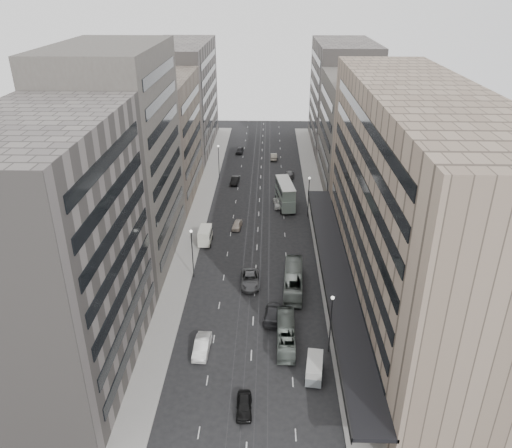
# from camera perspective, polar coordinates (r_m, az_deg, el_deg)

# --- Properties ---
(ground) EXTENTS (220.00, 220.00, 0.00)m
(ground) POSITION_cam_1_polar(r_m,az_deg,el_deg) (68.93, -0.36, -11.51)
(ground) COLOR black
(ground) RESTS_ON ground
(sidewalk_right) EXTENTS (4.00, 125.00, 0.15)m
(sidewalk_right) POSITION_cam_1_polar(r_m,az_deg,el_deg) (101.71, 7.11, 1.48)
(sidewalk_right) COLOR gray
(sidewalk_right) RESTS_ON ground
(sidewalk_left) EXTENTS (4.00, 125.00, 0.15)m
(sidewalk_left) POSITION_cam_1_polar(r_m,az_deg,el_deg) (102.16, -6.41, 1.63)
(sidewalk_left) COLOR gray
(sidewalk_left) RESTS_ON ground
(department_store) EXTENTS (19.20, 60.00, 30.00)m
(department_store) POSITION_cam_1_polar(r_m,az_deg,el_deg) (70.96, 17.43, 2.37)
(department_store) COLOR gray
(department_store) RESTS_ON ground
(building_right_mid) EXTENTS (15.00, 28.00, 24.00)m
(building_right_mid) POSITION_cam_1_polar(r_m,az_deg,el_deg) (112.48, 11.71, 10.03)
(building_right_mid) COLOR #4D4943
(building_right_mid) RESTS_ON ground
(building_right_far) EXTENTS (15.00, 32.00, 28.00)m
(building_right_far) POSITION_cam_1_polar(r_m,az_deg,el_deg) (140.83, 9.83, 14.20)
(building_right_far) COLOR slate
(building_right_far) RESTS_ON ground
(building_left_a) EXTENTS (15.00, 28.00, 30.00)m
(building_left_a) POSITION_cam_1_polar(r_m,az_deg,el_deg) (58.74, -22.18, -3.44)
(building_left_a) COLOR slate
(building_left_a) RESTS_ON ground
(building_left_b) EXTENTS (15.00, 26.00, 34.00)m
(building_left_b) POSITION_cam_1_polar(r_m,az_deg,el_deg) (81.20, -15.40, 7.16)
(building_left_b) COLOR #4D4943
(building_left_b) RESTS_ON ground
(building_left_c) EXTENTS (15.00, 28.00, 25.00)m
(building_left_c) POSITION_cam_1_polar(r_m,az_deg,el_deg) (107.44, -11.25, 9.60)
(building_left_c) COLOR #716658
(building_left_c) RESTS_ON ground
(building_left_d) EXTENTS (15.00, 38.00, 28.00)m
(building_left_d) POSITION_cam_1_polar(r_m,az_deg,el_deg) (138.52, -8.46, 14.10)
(building_left_d) COLOR slate
(building_left_d) RESTS_ON ground
(lamp_right_near) EXTENTS (0.44, 0.44, 8.32)m
(lamp_right_near) POSITION_cam_1_polar(r_m,az_deg,el_deg) (62.26, 8.58, -10.54)
(lamp_right_near) COLOR #262628
(lamp_right_near) RESTS_ON ground
(lamp_right_far) EXTENTS (0.44, 0.44, 8.32)m
(lamp_right_far) POSITION_cam_1_polar(r_m,az_deg,el_deg) (97.19, 6.05, 3.64)
(lamp_right_far) COLOR #262628
(lamp_right_far) RESTS_ON ground
(lamp_left_near) EXTENTS (0.44, 0.44, 8.32)m
(lamp_left_near) POSITION_cam_1_polar(r_m,az_deg,el_deg) (76.99, -7.32, -2.75)
(lamp_left_near) COLOR #262628
(lamp_left_near) RESTS_ON ground
(lamp_left_far) EXTENTS (0.44, 0.44, 8.32)m
(lamp_left_far) POSITION_cam_1_polar(r_m,az_deg,el_deg) (116.21, -4.29, 7.50)
(lamp_left_far) COLOR #262628
(lamp_left_far) RESTS_ON ground
(bus_near) EXTENTS (2.38, 9.54, 2.65)m
(bus_near) POSITION_cam_1_polar(r_m,az_deg,el_deg) (65.48, 3.44, -12.43)
(bus_near) COLOR slate
(bus_near) RESTS_ON ground
(bus_far) EXTENTS (3.30, 11.44, 3.15)m
(bus_far) POSITION_cam_1_polar(r_m,az_deg,el_deg) (75.55, 4.28, -6.40)
(bus_far) COLOR gray
(bus_far) RESTS_ON ground
(double_decker) EXTENTS (4.07, 9.94, 5.28)m
(double_decker) POSITION_cam_1_polar(r_m,az_deg,el_deg) (102.27, 3.36, 3.48)
(double_decker) COLOR slate
(double_decker) RESTS_ON ground
(vw_microbus) EXTENTS (2.48, 4.62, 2.38)m
(vw_microbus) POSITION_cam_1_polar(r_m,az_deg,el_deg) (61.01, 6.68, -16.00)
(vw_microbus) COLOR slate
(vw_microbus) RESTS_ON ground
(panel_van) EXTENTS (2.32, 4.61, 2.89)m
(panel_van) POSITION_cam_1_polar(r_m,az_deg,el_deg) (88.45, -5.83, -1.30)
(panel_van) COLOR silver
(panel_van) RESTS_ON ground
(sedan_0) EXTENTS (1.82, 4.26, 1.44)m
(sedan_0) POSITION_cam_1_polar(r_m,az_deg,el_deg) (57.34, -1.37, -20.03)
(sedan_0) COLOR black
(sedan_0) RESTS_ON ground
(sedan_1) EXTENTS (2.03, 5.25, 1.71)m
(sedan_1) POSITION_cam_1_polar(r_m,az_deg,el_deg) (64.63, -6.20, -13.70)
(sedan_1) COLOR silver
(sedan_1) RESTS_ON ground
(sedan_2) EXTENTS (3.08, 6.18, 1.68)m
(sedan_2) POSITION_cam_1_polar(r_m,az_deg,el_deg) (76.78, -0.69, -6.39)
(sedan_2) COLOR #57585A
(sedan_2) RESTS_ON ground
(sedan_3) EXTENTS (3.05, 6.03, 1.68)m
(sedan_3) POSITION_cam_1_polar(r_m,az_deg,el_deg) (69.74, 1.96, -10.16)
(sedan_3) COLOR #27272A
(sedan_3) RESTS_ON ground
(sedan_4) EXTENTS (2.09, 4.14, 1.35)m
(sedan_4) POSITION_cam_1_polar(r_m,az_deg,el_deg) (93.87, -2.18, -0.11)
(sedan_4) COLOR #BEAE9E
(sedan_4) RESTS_ON ground
(sedan_5) EXTENTS (2.04, 4.86, 1.56)m
(sedan_5) POSITION_cam_1_polar(r_m,az_deg,el_deg) (114.98, -2.43, 5.00)
(sedan_5) COLOR black
(sedan_5) RESTS_ON ground
(sedan_6) EXTENTS (2.97, 5.79, 1.56)m
(sedan_6) POSITION_cam_1_polar(r_m,az_deg,el_deg) (103.27, 2.77, 2.48)
(sedan_6) COLOR silver
(sedan_6) RESTS_ON ground
(sedan_7) EXTENTS (2.21, 4.78, 1.35)m
(sedan_7) POSITION_cam_1_polar(r_m,az_deg,el_deg) (119.48, 3.87, 5.74)
(sedan_7) COLOR #535355
(sedan_7) RESTS_ON ground
(sedan_8) EXTENTS (2.08, 4.52, 1.50)m
(sedan_8) POSITION_cam_1_polar(r_m,az_deg,el_deg) (136.44, -1.87, 8.42)
(sedan_8) COLOR #242426
(sedan_8) RESTS_ON ground
(sedan_9) EXTENTS (1.68, 4.74, 1.56)m
(sedan_9) POSITION_cam_1_polar(r_m,az_deg,el_deg) (131.38, 2.05, 7.73)
(sedan_9) COLOR #9D9382
(sedan_9) RESTS_ON ground
(pedestrian) EXTENTS (0.74, 0.58, 1.80)m
(pedestrian) POSITION_cam_1_polar(r_m,az_deg,el_deg) (58.62, 12.40, -19.06)
(pedestrian) COLOR black
(pedestrian) RESTS_ON sidewalk_right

